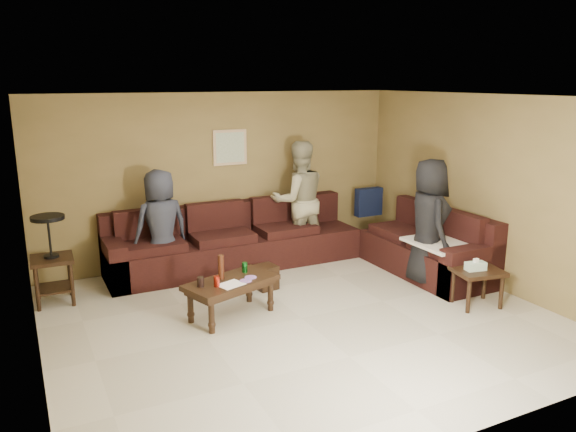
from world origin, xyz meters
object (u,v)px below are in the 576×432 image
object	(u,v)px
waste_bin	(266,277)
side_table_right	(477,274)
end_table_left	(52,258)
person_left	(161,226)
person_right	(428,222)
coffee_table	(231,285)
sectional_sofa	(303,247)
person_middle	(299,200)

from	to	relation	value
waste_bin	side_table_right	bearing A→B (deg)	-38.87
end_table_left	person_left	xyz separation A→B (m)	(1.39, 0.17, 0.19)
end_table_left	person_right	bearing A→B (deg)	-17.94
coffee_table	person_right	distance (m)	2.78
waste_bin	person_right	bearing A→B (deg)	-20.64
side_table_right	sectional_sofa	bearing A→B (deg)	120.63
end_table_left	person_middle	distance (m)	3.54
end_table_left	person_left	bearing A→B (deg)	7.18
coffee_table	end_table_left	size ratio (longest dim) A/B	1.07
person_middle	person_right	world-z (taller)	person_middle
waste_bin	person_middle	bearing A→B (deg)	44.90
sectional_sofa	waste_bin	distance (m)	0.94
coffee_table	waste_bin	bearing A→B (deg)	41.28
end_table_left	person_right	size ratio (longest dim) A/B	0.65
coffee_table	side_table_right	size ratio (longest dim) A/B	1.87
sectional_sofa	person_right	world-z (taller)	person_right
end_table_left	person_middle	xyz separation A→B (m)	(3.52, 0.29, 0.32)
sectional_sofa	person_right	distance (m)	1.81
person_right	coffee_table	bearing A→B (deg)	103.77
sectional_sofa	waste_bin	world-z (taller)	sectional_sofa
waste_bin	person_right	size ratio (longest dim) A/B	0.19
person_middle	sectional_sofa	bearing A→B (deg)	76.11
coffee_table	person_right	world-z (taller)	person_right
person_left	waste_bin	bearing A→B (deg)	132.67
sectional_sofa	waste_bin	xyz separation A→B (m)	(-0.79, -0.47, -0.17)
sectional_sofa	waste_bin	bearing A→B (deg)	-149.28
person_middle	person_right	distance (m)	2.03
end_table_left	waste_bin	xyz separation A→B (m)	(2.52, -0.71, -0.42)
side_table_right	person_right	bearing A→B (deg)	92.13
waste_bin	person_left	bearing A→B (deg)	141.98
end_table_left	waste_bin	size ratio (longest dim) A/B	3.50
coffee_table	end_table_left	distance (m)	2.25
person_middle	person_left	bearing A→B (deg)	10.89
person_right	person_left	bearing A→B (deg)	78.82
waste_bin	person_middle	xyz separation A→B (m)	(1.00, 1.00, 0.74)
person_right	waste_bin	bearing A→B (deg)	85.75
person_left	person_middle	xyz separation A→B (m)	(2.13, 0.12, 0.13)
coffee_table	waste_bin	xyz separation A→B (m)	(0.72, 0.63, -0.22)
coffee_table	end_table_left	bearing A→B (deg)	143.19
end_table_left	person_middle	bearing A→B (deg)	4.73
coffee_table	person_left	xyz separation A→B (m)	(-0.41, 1.52, 0.39)
end_table_left	side_table_right	bearing A→B (deg)	-27.34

